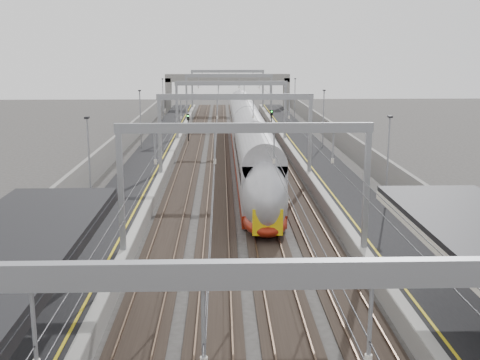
{
  "coord_description": "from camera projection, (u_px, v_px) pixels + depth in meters",
  "views": [
    {
      "loc": [
        -1.16,
        -7.94,
        11.22
      ],
      "look_at": [
        0.0,
        29.17,
        3.11
      ],
      "focal_mm": 45.0,
      "sensor_mm": 36.0,
      "label": 1
    }
  ],
  "objects": [
    {
      "name": "platform_left",
      "position": [
        145.0,
        171.0,
        53.77
      ],
      "size": [
        4.0,
        120.0,
        1.0
      ],
      "primitive_type": "cube",
      "color": "black",
      "rests_on": "ground"
    },
    {
      "name": "wall_left",
      "position": [
        109.0,
        159.0,
        53.44
      ],
      "size": [
        0.3,
        120.0,
        3.2
      ],
      "primitive_type": "cube",
      "color": "gray",
      "rests_on": "ground"
    },
    {
      "name": "overhead_line",
      "position": [
        233.0,
        101.0,
        59.27
      ],
      "size": [
        13.0,
        140.0,
        6.6
      ],
      "color": "gray",
      "rests_on": "platform_left"
    },
    {
      "name": "platform_right",
      "position": [
        323.0,
        170.0,
        54.26
      ],
      "size": [
        4.0,
        120.0,
        1.0
      ],
      "primitive_type": "cube",
      "color": "black",
      "rests_on": "ground"
    },
    {
      "name": "signal_red_near",
      "position": [
        254.0,
        117.0,
        79.77
      ],
      "size": [
        0.32,
        0.32,
        3.48
      ],
      "color": "black",
      "rests_on": "ground"
    },
    {
      "name": "signal_green",
      "position": [
        188.0,
        123.0,
        73.26
      ],
      "size": [
        0.32,
        0.32,
        3.48
      ],
      "color": "black",
      "rests_on": "ground"
    },
    {
      "name": "train",
      "position": [
        249.0,
        144.0,
        58.16
      ],
      "size": [
        2.83,
        51.62,
        4.48
      ],
      "color": "maroon",
      "rests_on": "ground"
    },
    {
      "name": "wall_right",
      "position": [
        359.0,
        158.0,
        54.12
      ],
      "size": [
        0.3,
        120.0,
        3.2
      ],
      "primitive_type": "cube",
      "color": "gray",
      "rests_on": "ground"
    },
    {
      "name": "tracks",
      "position": [
        235.0,
        176.0,
        54.11
      ],
      "size": [
        11.4,
        140.0,
        0.2
      ],
      "color": "black",
      "rests_on": "ground"
    },
    {
      "name": "signal_red_far",
      "position": [
        272.0,
        118.0,
        78.34
      ],
      "size": [
        0.32,
        0.32,
        3.48
      ],
      "color": "black",
      "rests_on": "ground"
    },
    {
      "name": "overbridge",
      "position": [
        228.0,
        83.0,
        106.7
      ],
      "size": [
        22.0,
        2.2,
        6.9
      ],
      "color": "gray",
      "rests_on": "ground"
    }
  ]
}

